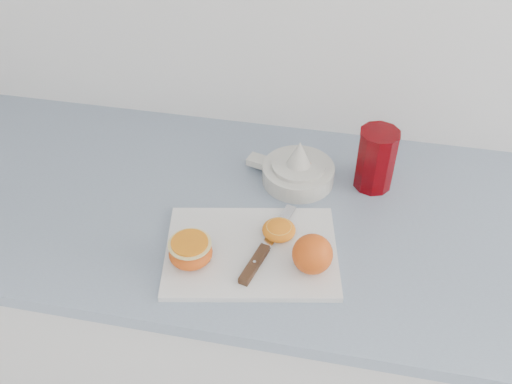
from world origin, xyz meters
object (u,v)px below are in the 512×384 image
Objects in this scene: cutting_board at (251,252)px; red_tumbler at (376,161)px; counter at (317,342)px; half_orange at (191,252)px; citrus_juicer at (298,170)px.

cutting_board is 2.34× the size of red_tumbler.
red_tumbler is at bearing 49.41° from cutting_board.
counter is 7.51× the size of cutting_board.
counter is 17.58× the size of red_tumbler.
red_tumbler is at bearing 43.40° from half_orange.
cutting_board reaches higher than counter.
counter is 30.00× the size of half_orange.
cutting_board is 0.34m from red_tumbler.
citrus_juicer reaches higher than cutting_board.
half_orange is 0.32m from citrus_juicer.
red_tumbler reaches higher than citrus_juicer.
citrus_juicer reaches higher than half_orange.
counter is 0.49m from citrus_juicer.
cutting_board is at bearing 25.74° from half_orange.
cutting_board is at bearing -130.59° from red_tumbler.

